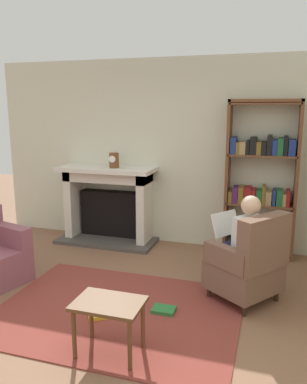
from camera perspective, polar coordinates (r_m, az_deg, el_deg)
ground at (r=3.83m, az=-7.19°, el=-19.21°), size 14.00×14.00×0.00m
back_wall at (r=5.72m, az=3.09°, el=5.72°), size 5.60×0.10×2.70m
area_rug at (r=4.07m, az=-5.37°, el=-17.09°), size 2.40×1.80×0.01m
fireplace at (r=5.93m, az=-6.57°, el=-1.46°), size 1.48×0.64×1.15m
mantel_clock at (r=5.66m, az=-5.83°, el=4.66°), size 0.14×0.14×0.22m
bookshelf at (r=5.39m, az=15.49°, el=1.10°), size 0.93×0.32×2.11m
armchair_reading at (r=4.19m, az=13.88°, el=-10.16°), size 0.88×0.88×0.97m
seated_reader at (r=4.19m, az=12.78°, el=-7.22°), size 0.59×0.56×1.14m
side_table at (r=3.30m, az=-6.60°, el=-16.89°), size 0.56×0.39×0.47m
scattered_books at (r=4.03m, az=-3.14°, el=-16.93°), size 0.81×0.49×0.04m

